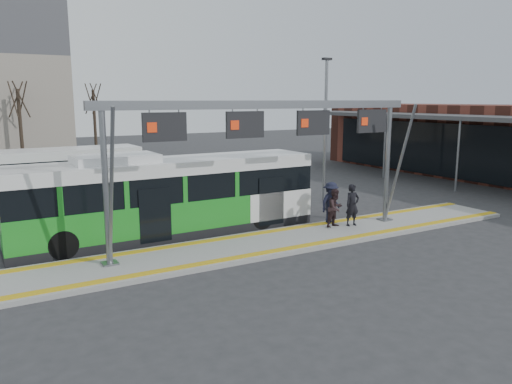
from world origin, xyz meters
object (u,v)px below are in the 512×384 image
passenger_a (352,205)px  passenger_c (331,203)px  gantry (273,129)px  hero_bus (168,197)px  passenger_b (335,208)px

passenger_a → passenger_c: 0.96m
passenger_a → passenger_c: size_ratio=0.99×
gantry → passenger_a: gantry is taller
hero_bus → passenger_b: hero_bus is taller
gantry → hero_bus: size_ratio=1.06×
gantry → hero_bus: (-3.06, 3.05, -2.76)m
hero_bus → passenger_c: (6.50, -2.20, -0.50)m
passenger_a → hero_bus: bearing=161.7°
hero_bus → passenger_a: hero_bus is taller
passenger_a → passenger_b: (-0.75, 0.19, -0.08)m
passenger_b → passenger_c: (0.25, 0.63, 0.09)m
passenger_c → passenger_b: bearing=-128.2°
gantry → passenger_a: bearing=0.4°
gantry → hero_bus: 5.13m
hero_bus → passenger_c: 6.89m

